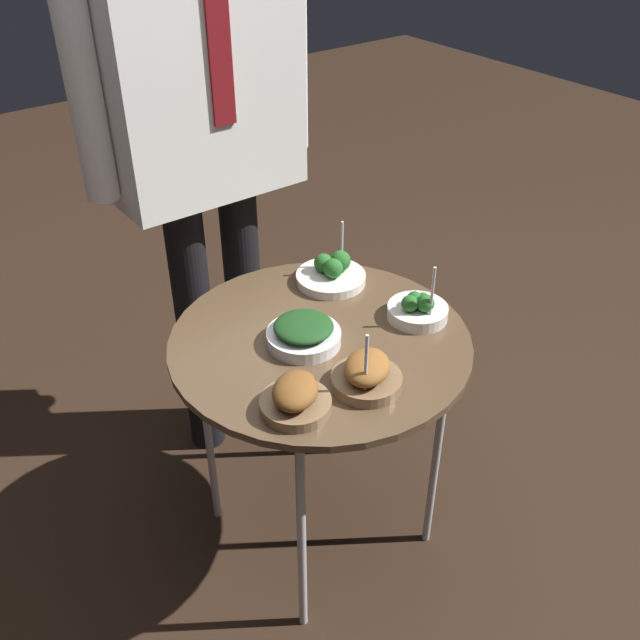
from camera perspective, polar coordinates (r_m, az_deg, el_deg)
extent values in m
plane|color=black|center=(2.03, 0.00, -16.15)|extent=(8.00, 8.00, 0.00)
cylinder|color=brown|center=(1.59, 0.00, -1.75)|extent=(0.68, 0.68, 0.02)
cylinder|color=#B7B7BC|center=(1.79, 9.28, -10.69)|extent=(0.02, 0.02, 0.62)
cylinder|color=#B7B7BC|center=(1.61, -1.49, -17.05)|extent=(0.02, 0.02, 0.62)
cylinder|color=#B7B7BC|center=(2.01, 1.14, -4.22)|extent=(0.02, 0.02, 0.62)
cylinder|color=#B7B7BC|center=(1.85, -8.95, -8.94)|extent=(0.02, 0.02, 0.62)
cylinder|color=silver|center=(1.66, 7.80, 0.63)|extent=(0.14, 0.14, 0.03)
sphere|color=#236023|center=(1.65, 8.21, 1.68)|extent=(0.03, 0.03, 0.03)
sphere|color=#236023|center=(1.65, 7.56, 1.71)|extent=(0.03, 0.03, 0.03)
sphere|color=#236023|center=(1.62, 7.19, 1.32)|extent=(0.04, 0.04, 0.04)
sphere|color=#236023|center=(1.63, 8.42, 1.34)|extent=(0.04, 0.04, 0.04)
cylinder|color=silver|center=(1.60, 8.94, 1.86)|extent=(0.01, 0.01, 0.15)
cylinder|color=silver|center=(1.56, -1.31, -1.40)|extent=(0.16, 0.16, 0.03)
ellipsoid|color=#194219|center=(1.55, -1.32, -0.51)|extent=(0.13, 0.13, 0.03)
cylinder|color=brown|center=(1.40, -1.97, -6.79)|extent=(0.14, 0.14, 0.02)
ellipsoid|color=brown|center=(1.37, -2.00, -5.67)|extent=(0.15, 0.14, 0.05)
cylinder|color=brown|center=(1.45, 3.74, -4.90)|extent=(0.15, 0.15, 0.03)
ellipsoid|color=brown|center=(1.43, 3.79, -3.79)|extent=(0.15, 0.14, 0.05)
cylinder|color=silver|center=(1.38, 3.69, -3.82)|extent=(0.01, 0.01, 0.16)
cylinder|color=silver|center=(1.78, 0.87, 3.37)|extent=(0.17, 0.17, 0.02)
sphere|color=#236023|center=(1.78, 1.64, 4.76)|extent=(0.05, 0.05, 0.05)
sphere|color=#236023|center=(1.77, 0.27, 4.59)|extent=(0.05, 0.05, 0.05)
sphere|color=#236023|center=(1.75, 1.05, 4.15)|extent=(0.05, 0.05, 0.05)
cylinder|color=silver|center=(1.78, 1.76, 5.77)|extent=(0.01, 0.01, 0.15)
cylinder|color=black|center=(2.03, -9.90, -0.87)|extent=(0.10, 0.10, 0.82)
cylinder|color=black|center=(2.09, -6.03, 0.68)|extent=(0.10, 0.10, 0.82)
cube|color=white|center=(1.75, -9.90, 19.57)|extent=(0.46, 0.22, 0.62)
cube|color=maroon|center=(1.64, -8.09, 21.34)|extent=(0.05, 0.01, 0.37)
cylinder|color=white|center=(1.65, -18.60, 18.26)|extent=(0.08, 0.08, 0.57)
cylinder|color=white|center=(1.88, -2.28, 21.82)|extent=(0.08, 0.08, 0.57)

